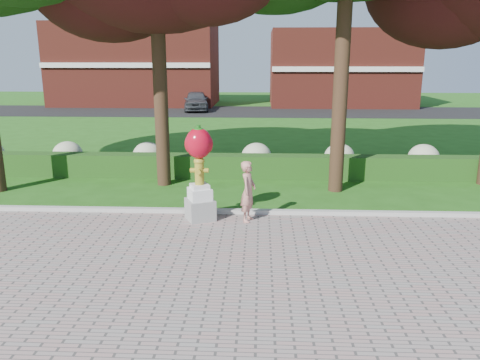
{
  "coord_description": "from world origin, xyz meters",
  "views": [
    {
      "loc": [
        1.15,
        -8.71,
        3.99
      ],
      "look_at": [
        0.72,
        1.0,
        1.47
      ],
      "focal_mm": 35.0,
      "sensor_mm": 36.0,
      "label": 1
    }
  ],
  "objects": [
    {
      "name": "street",
      "position": [
        0.0,
        28.0,
        0.01
      ],
      "size": [
        50.0,
        8.0,
        0.02
      ],
      "primitive_type": "cube",
      "color": "black",
      "rests_on": "ground"
    },
    {
      "name": "parked_car",
      "position": [
        -4.0,
        28.46,
        0.8
      ],
      "size": [
        2.41,
        4.75,
        1.55
      ],
      "primitive_type": "imported",
      "rotation": [
        0.0,
        0.0,
        0.13
      ],
      "color": "#3F4247",
      "rests_on": "street"
    },
    {
      "name": "lawn_hedge",
      "position": [
        0.0,
        7.0,
        0.4
      ],
      "size": [
        24.0,
        0.7,
        0.8
      ],
      "primitive_type": "cube",
      "color": "#1F4213",
      "rests_on": "ground"
    },
    {
      "name": "building_right",
      "position": [
        8.0,
        34.0,
        3.2
      ],
      "size": [
        12.0,
        8.0,
        6.4
      ],
      "primitive_type": "cube",
      "color": "maroon",
      "rests_on": "ground"
    },
    {
      "name": "building_left",
      "position": [
        -10.0,
        34.0,
        3.5
      ],
      "size": [
        14.0,
        8.0,
        7.0
      ],
      "primitive_type": "cube",
      "color": "maroon",
      "rests_on": "ground"
    },
    {
      "name": "woman",
      "position": [
        0.85,
        2.45,
        0.81
      ],
      "size": [
        0.5,
        0.63,
        1.53
      ],
      "primitive_type": "imported",
      "rotation": [
        0.0,
        0.0,
        1.32
      ],
      "color": "tan",
      "rests_on": "walkway"
    },
    {
      "name": "hydrangea_row",
      "position": [
        0.57,
        8.0,
        0.55
      ],
      "size": [
        20.1,
        1.1,
        0.99
      ],
      "color": "#A0AA82",
      "rests_on": "ground"
    },
    {
      "name": "ground",
      "position": [
        0.0,
        0.0,
        0.0
      ],
      "size": [
        100.0,
        100.0,
        0.0
      ],
      "primitive_type": "plane",
      "color": "#225415",
      "rests_on": "ground"
    },
    {
      "name": "curb",
      "position": [
        0.0,
        3.0,
        0.07
      ],
      "size": [
        40.0,
        0.18,
        0.15
      ],
      "primitive_type": "cube",
      "color": "#ADADA5",
      "rests_on": "ground"
    },
    {
      "name": "hydrant_sculpture",
      "position": [
        -0.36,
        2.5,
        1.31
      ],
      "size": [
        0.86,
        0.86,
        2.4
      ],
      "rotation": [
        0.0,
        0.0,
        0.43
      ],
      "color": "gray",
      "rests_on": "walkway"
    }
  ]
}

